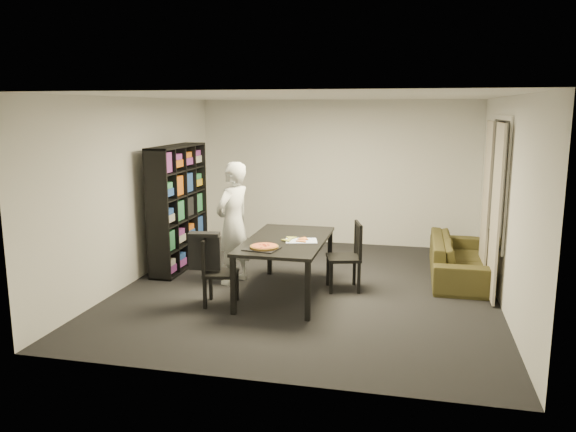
% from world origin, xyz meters
% --- Properties ---
extents(room, '(5.01, 5.51, 2.61)m').
position_xyz_m(room, '(0.00, 0.00, 1.30)').
color(room, black).
rests_on(room, ground).
extents(window_pane, '(0.02, 1.40, 1.60)m').
position_xyz_m(window_pane, '(2.48, 0.60, 1.50)').
color(window_pane, black).
rests_on(window_pane, room).
extents(window_frame, '(0.03, 1.52, 1.72)m').
position_xyz_m(window_frame, '(2.48, 0.60, 1.50)').
color(window_frame, white).
rests_on(window_frame, room).
extents(curtain_left, '(0.03, 0.70, 2.25)m').
position_xyz_m(curtain_left, '(2.40, 0.08, 1.15)').
color(curtain_left, '#BCB2A0').
rests_on(curtain_left, room).
extents(curtain_right, '(0.03, 0.70, 2.25)m').
position_xyz_m(curtain_right, '(2.40, 1.12, 1.15)').
color(curtain_right, '#BCB2A0').
rests_on(curtain_right, room).
extents(bookshelf, '(0.35, 1.50, 1.90)m').
position_xyz_m(bookshelf, '(-2.16, 0.60, 0.95)').
color(bookshelf, black).
rests_on(bookshelf, room).
extents(dining_table, '(1.01, 1.82, 0.76)m').
position_xyz_m(dining_table, '(-0.23, -0.32, 0.69)').
color(dining_table, black).
rests_on(dining_table, room).
extents(chair_left, '(0.45, 0.45, 0.86)m').
position_xyz_m(chair_left, '(-1.03, -0.90, 0.49)').
color(chair_left, black).
rests_on(chair_left, room).
extents(chair_right, '(0.54, 0.54, 0.94)m').
position_xyz_m(chair_right, '(0.56, 0.09, 0.53)').
color(chair_right, black).
rests_on(chair_right, room).
extents(draped_jacket, '(0.41, 0.22, 0.48)m').
position_xyz_m(draped_jacket, '(-1.14, -0.92, 0.71)').
color(draped_jacket, black).
rests_on(draped_jacket, chair_left).
extents(person, '(0.61, 0.73, 1.73)m').
position_xyz_m(person, '(-1.08, 0.03, 0.86)').
color(person, silver).
rests_on(person, room).
extents(baking_tray, '(0.45, 0.39, 0.01)m').
position_xyz_m(baking_tray, '(-0.41, -0.91, 0.76)').
color(baking_tray, black).
rests_on(baking_tray, dining_table).
extents(pepperoni_pizza, '(0.35, 0.35, 0.03)m').
position_xyz_m(pepperoni_pizza, '(-0.38, -0.88, 0.78)').
color(pepperoni_pizza, olive).
rests_on(pepperoni_pizza, dining_table).
extents(kitchen_towel, '(0.46, 0.38, 0.01)m').
position_xyz_m(kitchen_towel, '(-0.02, -0.38, 0.76)').
color(kitchen_towel, white).
rests_on(kitchen_towel, dining_table).
extents(pizza_slices, '(0.38, 0.32, 0.01)m').
position_xyz_m(pizza_slices, '(-0.10, -0.37, 0.77)').
color(pizza_slices, gold).
rests_on(pizza_slices, dining_table).
extents(sofa, '(0.79, 2.02, 0.59)m').
position_xyz_m(sofa, '(2.06, 0.99, 0.29)').
color(sofa, '#3E3A19').
rests_on(sofa, room).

